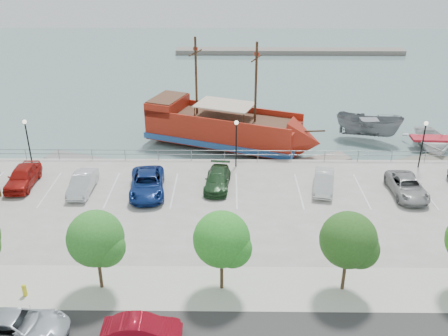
{
  "coord_description": "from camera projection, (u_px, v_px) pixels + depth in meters",
  "views": [
    {
      "loc": [
        -0.61,
        -33.13,
        18.89
      ],
      "look_at": [
        -1.0,
        2.0,
        2.0
      ],
      "focal_mm": 40.0,
      "sensor_mm": 36.0,
      "label": 1
    }
  ],
  "objects": [
    {
      "name": "ground",
      "position": [
        237.0,
        214.0,
        38.47
      ],
      "size": [
        160.0,
        160.0,
        0.0
      ],
      "primitive_type": "plane",
      "color": "slate"
    },
    {
      "name": "sidewalk",
      "position": [
        239.0,
        288.0,
        29.02
      ],
      "size": [
        100.0,
        4.0,
        0.05
      ],
      "primitive_type": "cube",
      "color": "beige",
      "rests_on": "land_slab"
    },
    {
      "name": "seawall_railing",
      "position": [
        236.0,
        155.0,
        44.84
      ],
      "size": [
        50.0,
        0.06,
        1.0
      ],
      "color": "slate",
      "rests_on": "land_slab"
    },
    {
      "name": "far_shore",
      "position": [
        290.0,
        51.0,
        87.77
      ],
      "size": [
        40.0,
        3.0,
        0.8
      ],
      "primitive_type": "cube",
      "color": "slate",
      "rests_on": "ground"
    },
    {
      "name": "pirate_ship",
      "position": [
        235.0,
        131.0,
        49.29
      ],
      "size": [
        18.02,
        10.71,
        11.21
      ],
      "rotation": [
        0.0,
        0.0,
        -0.37
      ],
      "color": "maroon",
      "rests_on": "ground"
    },
    {
      "name": "patrol_boat",
      "position": [
        368.0,
        128.0,
        51.5
      ],
      "size": [
        7.17,
        4.75,
        2.6
      ],
      "primitive_type": "imported",
      "rotation": [
        0.0,
        0.0,
        1.21
      ],
      "color": "slate",
      "rests_on": "ground"
    },
    {
      "name": "speedboat",
      "position": [
        431.0,
        142.0,
        49.66
      ],
      "size": [
        4.92,
        6.67,
        1.34
      ],
      "primitive_type": "imported",
      "rotation": [
        0.0,
        0.0,
        -0.05
      ],
      "color": "silver",
      "rests_on": "ground"
    },
    {
      "name": "dock_west",
      "position": [
        81.0,
        161.0,
        46.82
      ],
      "size": [
        7.3,
        4.37,
        0.4
      ],
      "primitive_type": "cube",
      "rotation": [
        0.0,
        0.0,
        -0.36
      ],
      "color": "slate",
      "rests_on": "ground"
    },
    {
      "name": "dock_mid",
      "position": [
        316.0,
        162.0,
        46.61
      ],
      "size": [
        6.91,
        4.45,
        0.38
      ],
      "primitive_type": "cube",
      "rotation": [
        0.0,
        0.0,
        0.41
      ],
      "color": "gray",
      "rests_on": "ground"
    },
    {
      "name": "dock_east",
      "position": [
        416.0,
        163.0,
        46.51
      ],
      "size": [
        6.91,
        4.32,
        0.38
      ],
      "primitive_type": "cube",
      "rotation": [
        0.0,
        0.0,
        0.39
      ],
      "color": "#6E695B",
      "rests_on": "ground"
    },
    {
      "name": "street_van",
      "position": [
        16.0,
        327.0,
        25.19
      ],
      "size": [
        5.47,
        2.71,
        1.49
      ],
      "primitive_type": "imported",
      "rotation": [
        0.0,
        0.0,
        1.53
      ],
      "color": "#ABB2BD",
      "rests_on": "street"
    },
    {
      "name": "street_sedan",
      "position": [
        142.0,
        330.0,
        25.09
      ],
      "size": [
        4.06,
        1.53,
        1.32
      ],
      "primitive_type": "imported",
      "rotation": [
        0.0,
        0.0,
        1.6
      ],
      "color": "maroon",
      "rests_on": "street"
    },
    {
      "name": "fire_hydrant",
      "position": [
        24.0,
        290.0,
        28.24
      ],
      "size": [
        0.28,
        0.28,
        0.8
      ],
      "rotation": [
        0.0,
        0.0,
        0.24
      ],
      "color": "yellow",
      "rests_on": "sidewalk"
    },
    {
      "name": "lamp_post_left",
      "position": [
        27.0,
        135.0,
        42.8
      ],
      "size": [
        0.36,
        0.36,
        4.28
      ],
      "color": "black",
      "rests_on": "land_slab"
    },
    {
      "name": "lamp_post_mid",
      "position": [
        236.0,
        135.0,
        42.62
      ],
      "size": [
        0.36,
        0.36,
        4.28
      ],
      "color": "black",
      "rests_on": "land_slab"
    },
    {
      "name": "lamp_post_right",
      "position": [
        424.0,
        136.0,
        42.47
      ],
      "size": [
        0.36,
        0.36,
        4.28
      ],
      "color": "black",
      "rests_on": "land_slab"
    },
    {
      "name": "tree_c",
      "position": [
        98.0,
        241.0,
        27.61
      ],
      "size": [
        3.3,
        3.2,
        5.0
      ],
      "color": "#473321",
      "rests_on": "sidewalk"
    },
    {
      "name": "tree_d",
      "position": [
        224.0,
        241.0,
        27.54
      ],
      "size": [
        3.3,
        3.2,
        5.0
      ],
      "color": "#473321",
      "rests_on": "sidewalk"
    },
    {
      "name": "tree_e",
      "position": [
        351.0,
        242.0,
        27.47
      ],
      "size": [
        3.3,
        3.2,
        5.0
      ],
      "color": "#473321",
      "rests_on": "sidewalk"
    },
    {
      "name": "parked_car_a",
      "position": [
        23.0,
        176.0,
        40.32
      ],
      "size": [
        2.05,
        4.85,
        1.64
      ],
      "primitive_type": "imported",
      "rotation": [
        0.0,
        0.0,
        0.02
      ],
      "color": "maroon",
      "rests_on": "land_slab"
    },
    {
      "name": "parked_car_b",
      "position": [
        83.0,
        183.0,
        39.42
      ],
      "size": [
        1.59,
        4.42,
        1.45
      ],
      "primitive_type": "imported",
      "rotation": [
        0.0,
        0.0,
        -0.01
      ],
      "color": "silver",
      "rests_on": "land_slab"
    },
    {
      "name": "parked_car_c",
      "position": [
        147.0,
        184.0,
        39.2
      ],
      "size": [
        3.27,
        5.96,
        1.58
      ],
      "primitive_type": "imported",
      "rotation": [
        0.0,
        0.0,
        0.12
      ],
      "color": "navy",
      "rests_on": "land_slab"
    },
    {
      "name": "parked_car_d",
      "position": [
        218.0,
        179.0,
        40.11
      ],
      "size": [
        2.29,
        4.83,
        1.36
      ],
      "primitive_type": "imported",
      "rotation": [
        0.0,
        0.0,
        -0.08
      ],
      "color": "#1F4122",
      "rests_on": "land_slab"
    },
    {
      "name": "parked_car_f",
      "position": [
        324.0,
        182.0,
        39.68
      ],
      "size": [
        2.31,
        4.56,
        1.44
      ],
      "primitive_type": "imported",
      "rotation": [
        0.0,
        0.0,
        -0.19
      ],
      "color": "silver",
      "rests_on": "land_slab"
    },
    {
      "name": "parked_car_g",
      "position": [
        407.0,
        187.0,
        38.95
      ],
      "size": [
        2.4,
        5.12,
        1.42
      ],
      "primitive_type": "imported",
      "rotation": [
        0.0,
        0.0,
        0.01
      ],
      "color": "gray",
      "rests_on": "land_slab"
    }
  ]
}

